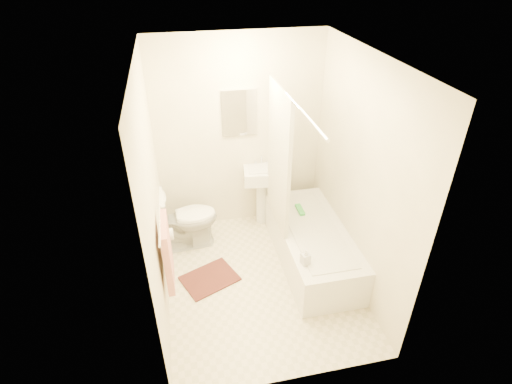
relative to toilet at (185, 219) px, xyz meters
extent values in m
plane|color=beige|center=(0.75, -0.80, -0.38)|extent=(2.40, 2.40, 0.00)
plane|color=white|center=(0.75, -0.80, 2.02)|extent=(2.40, 2.40, 0.00)
cube|color=beige|center=(0.75, 0.40, 0.82)|extent=(2.00, 0.02, 2.40)
cube|color=beige|center=(-0.25, -0.80, 0.82)|extent=(0.02, 2.40, 2.40)
cube|color=beige|center=(1.75, -0.80, 0.82)|extent=(0.02, 2.40, 2.40)
cube|color=white|center=(0.75, 0.38, 1.12)|extent=(0.40, 0.03, 0.55)
cylinder|color=silver|center=(1.05, -0.70, 1.62)|extent=(0.03, 1.70, 0.03)
cube|color=silver|center=(1.05, -0.30, 0.84)|extent=(0.04, 0.80, 1.55)
cylinder|color=silver|center=(-0.21, -1.05, 0.72)|extent=(0.02, 0.60, 0.02)
cube|color=#CC7266|center=(-0.18, -1.05, 0.40)|extent=(0.06, 0.45, 0.66)
cylinder|color=white|center=(-0.18, -0.68, 0.32)|extent=(0.11, 0.12, 0.12)
imported|color=white|center=(0.00, 0.00, 0.00)|extent=(0.81, 0.49, 0.76)
cube|color=#4E2919|center=(0.20, -0.67, -0.37)|extent=(0.69, 0.62, 0.02)
imported|color=white|center=(1.13, -1.12, 0.17)|extent=(0.10, 0.10, 0.18)
cube|color=green|center=(1.35, -0.24, 0.10)|extent=(0.06, 0.21, 0.04)
camera|label=1|loc=(0.03, -3.93, 2.80)|focal=28.00mm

